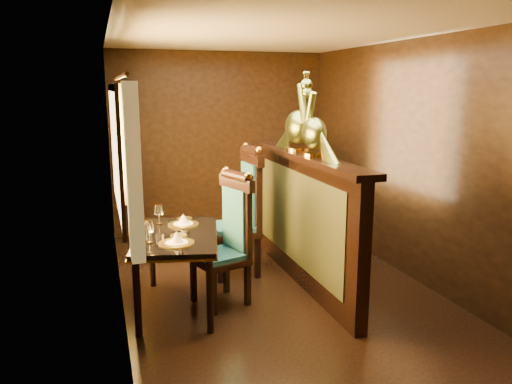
# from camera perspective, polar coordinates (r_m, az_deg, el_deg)

# --- Properties ---
(ground) EXTENTS (5.00, 5.00, 0.00)m
(ground) POSITION_cam_1_polar(r_m,az_deg,el_deg) (5.03, 2.91, -11.67)
(ground) COLOR black
(ground) RESTS_ON ground
(room_shell) EXTENTS (3.04, 5.04, 2.52)m
(room_shell) POSITION_cam_1_polar(r_m,az_deg,el_deg) (4.62, 2.04, 6.57)
(room_shell) COLOR black
(room_shell) RESTS_ON ground
(partition) EXTENTS (0.26, 2.70, 1.36)m
(partition) POSITION_cam_1_polar(r_m,az_deg,el_deg) (5.18, 5.16, -2.68)
(partition) COLOR black
(partition) RESTS_ON ground
(dining_table) EXTENTS (0.97, 1.33, 0.91)m
(dining_table) POSITION_cam_1_polar(r_m,az_deg,el_deg) (4.61, -9.10, -5.55)
(dining_table) COLOR black
(dining_table) RESTS_ON ground
(chair_left) EXTENTS (0.58, 0.59, 1.27)m
(chair_left) POSITION_cam_1_polar(r_m,az_deg,el_deg) (4.70, -2.95, -4.81)
(chair_left) COLOR black
(chair_left) RESTS_ON ground
(chair_right) EXTENTS (0.53, 0.57, 1.42)m
(chair_right) POSITION_cam_1_polar(r_m,az_deg,el_deg) (5.39, -1.32, -1.76)
(chair_right) COLOR black
(chair_right) RESTS_ON ground
(peacock_left) EXTENTS (0.22, 0.60, 0.71)m
(peacock_left) POSITION_cam_1_polar(r_m,az_deg,el_deg) (4.78, 6.69, 8.27)
(peacock_left) COLOR #1A4F30
(peacock_left) RESTS_ON partition
(peacock_right) EXTENTS (0.25, 0.67, 0.80)m
(peacock_right) POSITION_cam_1_polar(r_m,az_deg,el_deg) (5.15, 4.83, 9.07)
(peacock_right) COLOR #1A4F30
(peacock_right) RESTS_ON partition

